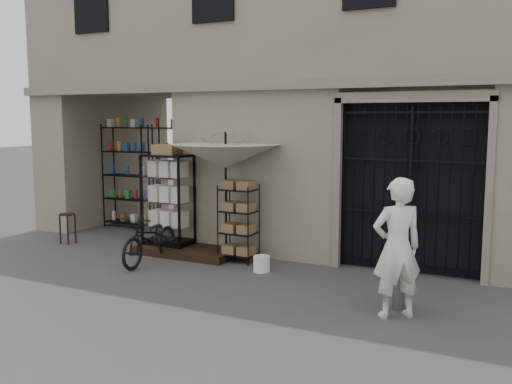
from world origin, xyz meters
The scene contains 14 objects.
ground centered at (0.00, 0.00, 0.00)m, with size 80.00×80.00×0.00m, color black.
main_building centered at (0.00, 4.00, 4.50)m, with size 14.00×4.00×9.00m, color gray.
shop_recess centered at (-4.50, 2.80, 1.50)m, with size 3.00×1.70×3.00m, color black.
shop_shelving centered at (-4.55, 3.30, 1.25)m, with size 2.70×0.50×2.50m, color black.
iron_gate centered at (1.75, 2.28, 1.50)m, with size 2.50×0.21×3.00m.
step_platform centered at (-2.40, 1.55, 0.07)m, with size 2.00×0.90×0.15m, color black.
display_cabinet centered at (-2.87, 1.62, 0.95)m, with size 0.95×0.65×1.94m.
wire_rack centered at (-1.24, 1.55, 0.70)m, with size 0.67×0.50×1.44m.
market_umbrella centered at (-1.54, 1.62, 2.07)m, with size 1.87×1.90×2.88m.
white_bucket centered at (-0.54, 1.11, 0.14)m, with size 0.29×0.29×0.28m, color silver.
bicycle centered at (-2.64, 0.73, 0.00)m, with size 0.60×0.91×1.73m, color black.
wooden_stool centered at (-5.22, 1.25, 0.34)m, with size 0.39×0.39×0.65m.
steel_bollard centered at (2.04, 0.21, 0.46)m, with size 0.17×0.17×0.92m, color slate.
shopkeeper centered at (2.06, -0.10, 0.00)m, with size 0.69×1.89×0.45m, color silver.
Camera 1 is at (3.74, -7.55, 2.66)m, focal length 40.00 mm.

